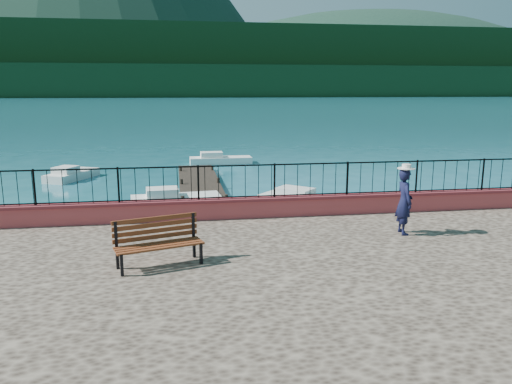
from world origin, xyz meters
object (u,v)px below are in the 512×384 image
object	(u,v)px
boat_0	(176,196)
boat_1	(308,198)
park_bench	(159,252)
person	(404,202)
boat_3	(72,172)
boat_4	(221,157)

from	to	relation	value
boat_0	boat_1	xyz separation A→B (m)	(5.44, -1.33, 0.00)
park_bench	person	size ratio (longest dim) A/B	1.13
boat_1	boat_3	xyz separation A→B (m)	(-11.06, 8.57, 0.00)
boat_0	boat_1	world-z (taller)	same
boat_3	person	bearing A→B (deg)	-119.35
person	boat_4	distance (m)	21.41
boat_4	boat_3	bearing A→B (deg)	-152.58
park_bench	boat_0	size ratio (longest dim) A/B	0.52
boat_1	boat_0	bearing A→B (deg)	-151.16
boat_0	boat_3	size ratio (longest dim) A/B	1.13
park_bench	boat_3	world-z (taller)	park_bench
boat_1	boat_4	distance (m)	13.41
park_bench	boat_3	size ratio (longest dim) A/B	0.58
boat_0	boat_3	xyz separation A→B (m)	(-5.62, 7.24, 0.00)
person	boat_4	xyz separation A→B (m)	(-2.83, 21.16, -1.65)
boat_1	boat_3	size ratio (longest dim) A/B	1.28
boat_1	boat_4	bearing A→B (deg)	143.20
park_bench	boat_1	world-z (taller)	park_bench
boat_1	boat_4	world-z (taller)	same
boat_3	boat_4	size ratio (longest dim) A/B	0.82
person	boat_4	world-z (taller)	person
person	boat_1	xyz separation A→B (m)	(-0.36, 7.98, -1.65)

